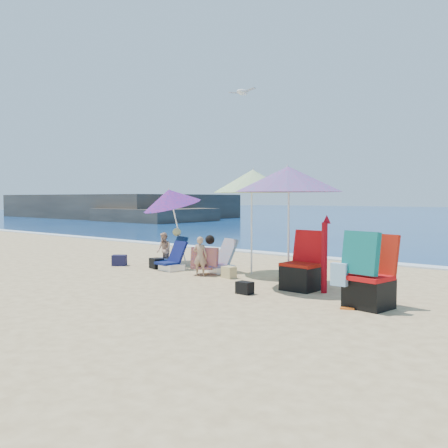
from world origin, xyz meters
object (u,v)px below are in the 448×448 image
Objects in this scene: umbrella_striped at (253,181)px; person_left at (166,250)px; umbrella_blue at (170,198)px; chair_rainbow at (220,264)px; furled_umbrella at (325,250)px; camp_chair_left at (302,272)px; umbrella_turquoise at (288,179)px; seagull at (242,92)px; camp_chair_right at (367,280)px; person_center at (203,256)px; chair_navy at (172,263)px.

umbrella_striped is 2.74m from person_left.
chair_rainbow is at bearing -11.71° from umbrella_blue.
chair_rainbow is (-2.89, 0.62, -0.54)m from furled_umbrella.
camp_chair_left reaches higher than chair_rainbow.
camp_chair_left is 4.02m from person_left.
umbrella_turquoise is at bearing 177.40° from furled_umbrella.
umbrella_turquoise is 3.92m from seagull.
chair_rainbow is (-2.11, 0.58, -1.78)m from umbrella_turquoise.
camp_chair_right is 1.26× the size of person_left.
furled_umbrella is at bearing -30.70° from seagull.
camp_chair_left is 1.15× the size of person_left.
camp_chair_left is 1.26× the size of person_center.
person_center is at bearing -77.17° from seagull.
chair_navy is at bearing -108.92° from seagull.
umbrella_striped is 1.14× the size of umbrella_blue.
camp_chair_left is at bearing -27.85° from umbrella_striped.
furled_umbrella is 1.60× the size of person_center.
camp_chair_right is at bearing -9.97° from chair_navy.
camp_chair_right reaches higher than chair_rainbow.
seagull is (1.08, 1.53, 3.78)m from person_left.
furled_umbrella reaches higher than camp_chair_right.
camp_chair_right is 1.38× the size of person_center.
camp_chair_right is 1.45× the size of seagull.
person_left is (-5.51, 1.15, 0.00)m from camp_chair_right.
umbrella_turquoise is 1.67× the size of furled_umbrella.
person_center is at bearing 178.57° from furled_umbrella.
umbrella_striped is 2.72m from furled_umbrella.
chair_rainbow is at bearing 165.23° from camp_chair_left.
umbrella_turquoise reaches higher than umbrella_blue.
camp_chair_left reaches higher than person_left.
furled_umbrella is at bearing -12.07° from chair_rainbow.
person_center is (1.05, -0.12, 0.23)m from chair_navy.
umbrella_blue reaches higher than person_left.
person_center is (-2.13, 0.04, -1.57)m from umbrella_turquoise.
chair_rainbow is 4.26m from seagull.
umbrella_blue is at bearing 166.36° from umbrella_turquoise.
umbrella_striped is (-1.46, 0.89, 0.02)m from umbrella_turquoise.
camp_chair_left is (-0.44, -0.03, -0.42)m from furled_umbrella.
umbrella_blue is 2.38× the size of person_center.
chair_rainbow is at bearing 161.75° from camp_chair_right.
camp_chair_right is at bearing -11.81° from person_left.
umbrella_striped is 1.69× the size of furled_umbrella.
person_left is 1.15× the size of seagull.
person_left reaches higher than person_center.
camp_chair_right is (3.97, -1.31, 0.22)m from chair_rainbow.
seagull reaches higher than furled_umbrella.
umbrella_blue is at bearing 168.29° from chair_rainbow.
camp_chair_right is at bearing -32.59° from furled_umbrella.
person_left is at bearing -125.29° from seagull.
umbrella_turquoise is at bearing -2.88° from chair_navy.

